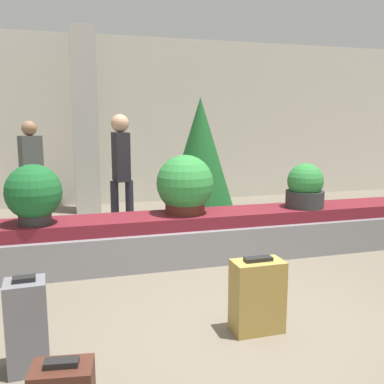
% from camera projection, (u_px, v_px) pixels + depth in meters
% --- Properties ---
extents(ground_plane, '(18.00, 18.00, 0.00)m').
position_uv_depth(ground_plane, '(251.00, 323.00, 3.46)').
color(ground_plane, '#6B6051').
extents(back_wall, '(18.00, 0.06, 3.20)m').
position_uv_depth(back_wall, '(139.00, 122.00, 8.37)').
color(back_wall, beige).
rests_on(back_wall, ground_plane).
extents(carousel, '(8.39, 0.74, 0.55)m').
position_uv_depth(carousel, '(192.00, 237.00, 5.04)').
color(carousel, gray).
rests_on(carousel, ground_plane).
extents(pillar, '(0.42, 0.42, 3.20)m').
position_uv_depth(pillar, '(85.00, 122.00, 7.46)').
color(pillar, beige).
rests_on(pillar, ground_plane).
extents(suitcase_1, '(0.26, 0.24, 0.64)m').
position_uv_depth(suitcase_1, '(27.00, 326.00, 2.76)').
color(suitcase_1, slate).
rests_on(suitcase_1, ground_plane).
extents(suitcase_2, '(0.39, 0.23, 0.59)m').
position_uv_depth(suitcase_2, '(257.00, 296.00, 3.29)').
color(suitcase_2, '#A3843D').
rests_on(suitcase_2, ground_plane).
extents(potted_plant_0, '(0.58, 0.58, 0.63)m').
position_uv_depth(potted_plant_0, '(34.00, 194.00, 4.42)').
color(potted_plant_0, '#2D2D2D').
rests_on(potted_plant_0, carousel).
extents(potted_plant_1, '(0.47, 0.47, 0.55)m').
position_uv_depth(potted_plant_1, '(305.00, 187.00, 5.30)').
color(potted_plant_1, '#2D2D2D').
rests_on(potted_plant_1, carousel).
extents(potted_plant_2, '(0.66, 0.66, 0.68)m').
position_uv_depth(potted_plant_2, '(185.00, 186.00, 4.95)').
color(potted_plant_2, '#4C2319').
rests_on(potted_plant_2, carousel).
extents(traveler_0, '(0.37, 0.31, 1.62)m').
position_uv_depth(traveler_0, '(31.00, 164.00, 6.56)').
color(traveler_0, '#282833').
rests_on(traveler_0, ground_plane).
extents(traveler_1, '(0.31, 0.34, 1.70)m').
position_uv_depth(traveler_1, '(121.00, 166.00, 5.72)').
color(traveler_1, '#282833').
rests_on(traveler_1, ground_plane).
extents(decorated_tree, '(1.10, 1.10, 1.95)m').
position_uv_depth(decorated_tree, '(200.00, 159.00, 6.26)').
color(decorated_tree, '#4C331E').
rests_on(decorated_tree, ground_plane).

